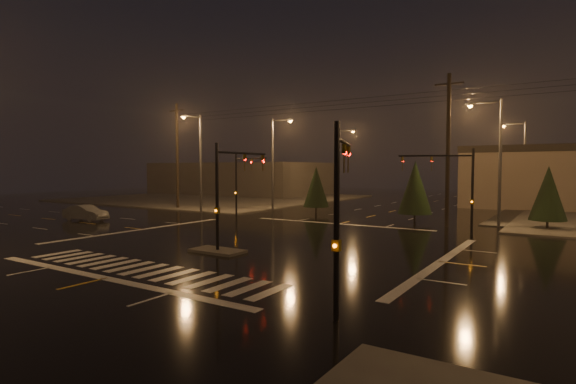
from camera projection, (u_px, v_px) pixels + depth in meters
ground at (260, 242)px, 28.05m from camera, size 140.00×140.00×0.00m
sidewalk_nw at (218, 198)px, 69.43m from camera, size 36.00×36.00×0.12m
median_island at (218, 251)px, 24.68m from camera, size 3.00×1.60×0.15m
crosswalk at (144, 269)px, 20.48m from camera, size 15.00×2.60×0.01m
stop_bar_near at (105, 278)px, 18.80m from camera, size 16.00×0.50×0.01m
stop_bar_far at (339, 224)px, 37.30m from camera, size 16.00×0.50×0.01m
commercial_block at (241, 178)px, 82.07m from camera, size 30.00×18.00×5.60m
signal_mast_median at (228, 184)px, 25.27m from camera, size 0.25×4.59×6.00m
signal_mast_ne at (456, 180)px, 31.25m from camera, size 4.84×1.86×6.00m
signal_mast_nw at (242, 177)px, 41.49m from camera, size 4.84×1.86×6.00m
signal_mast_se at (340, 197)px, 14.15m from camera, size 1.55×3.87×6.00m
streetlight_1 at (275, 158)px, 48.90m from camera, size 2.77×0.32×10.00m
streetlight_2 at (340, 160)px, 62.36m from camera, size 2.77×0.32×10.00m
streetlight_3 at (496, 153)px, 35.17m from camera, size 2.77×0.32×10.00m
streetlight_4 at (522, 158)px, 51.99m from camera, size 2.77×0.32×10.00m
streetlight_5 at (198, 157)px, 45.77m from camera, size 0.32×2.77×10.00m
utility_pole_0 at (177, 155)px, 51.35m from camera, size 2.20×0.32×12.00m
utility_pole_1 at (448, 149)px, 35.19m from camera, size 2.20×0.32×12.00m
conifer_0 at (548, 193)px, 33.71m from camera, size 2.63×2.63×4.81m
conifer_3 at (316, 187)px, 45.64m from camera, size 2.63×2.63×4.81m
conifer_4 at (415, 188)px, 38.62m from camera, size 2.90×2.90×5.23m
car_crossing at (86, 213)px, 39.57m from camera, size 4.38×2.12×1.38m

